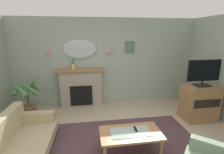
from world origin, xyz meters
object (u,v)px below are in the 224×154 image
object	(u,v)px
mantel_vase_left	(73,64)
wall_sconce_left	(49,52)
coffee_table	(130,135)
potted_plant_tall_palm	(28,97)
tv_cabinet	(199,102)
tv_remote	(135,129)
wall_mirror	(80,49)
tv_flatscreen	(204,72)
fireplace	(81,88)
floral_couch	(16,144)
wall_sconce_right	(109,51)
framed_picture	(130,47)

from	to	relation	value
mantel_vase_left	wall_sconce_left	bearing A→B (deg)	169.54
coffee_table	potted_plant_tall_palm	bearing A→B (deg)	142.46
tv_cabinet	tv_remote	bearing A→B (deg)	-154.31
wall_mirror	tv_flatscreen	size ratio (longest dim) A/B	1.14
fireplace	floral_couch	size ratio (longest dim) A/B	0.78
wall_sconce_right	floral_couch	size ratio (longest dim) A/B	0.08
wall_sconce_right	potted_plant_tall_palm	distance (m)	2.53
floral_couch	potted_plant_tall_palm	distance (m)	1.64
wall_sconce_right	tv_remote	xyz separation A→B (m)	(0.18, -2.29, -1.21)
tv_remote	wall_mirror	bearing A→B (deg)	113.64
tv_cabinet	tv_flatscreen	world-z (taller)	tv_flatscreen
mantel_vase_left	tv_cabinet	bearing A→B (deg)	-21.19
wall_sconce_left	tv_cabinet	xyz separation A→B (m)	(3.83, -1.35, -1.21)
coffee_table	wall_sconce_left	bearing A→B (deg)	126.86
wall_sconce_right	floral_couch	bearing A→B (deg)	-130.73
floral_couch	tv_cabinet	size ratio (longest dim) A/B	1.93
fireplace	potted_plant_tall_palm	size ratio (longest dim) A/B	1.23
framed_picture	tv_cabinet	xyz separation A→B (m)	(1.48, -1.41, -1.30)
fireplace	mantel_vase_left	world-z (taller)	mantel_vase_left
framed_picture	tv_remote	xyz separation A→B (m)	(-0.47, -2.35, -1.30)
framed_picture	floral_couch	distance (m)	3.71
mantel_vase_left	tv_cabinet	world-z (taller)	mantel_vase_left
wall_sconce_left	wall_sconce_right	xyz separation A→B (m)	(1.70, 0.00, 0.00)
floral_couch	tv_remote	bearing A→B (deg)	-2.03
framed_picture	tv_cabinet	world-z (taller)	framed_picture
floral_couch	potted_plant_tall_palm	size ratio (longest dim) A/B	1.57
wall_mirror	wall_sconce_left	bearing A→B (deg)	-176.63
mantel_vase_left	tv_flatscreen	xyz separation A→B (m)	(3.18, -1.25, -0.07)
wall_sconce_right	tv_flatscreen	distance (m)	2.57
floral_couch	tv_flatscreen	size ratio (longest dim) A/B	2.07
tv_remote	fireplace	bearing A→B (deg)	114.98
framed_picture	floral_couch	size ratio (longest dim) A/B	0.21
wall_mirror	potted_plant_tall_palm	world-z (taller)	wall_mirror
tv_flatscreen	potted_plant_tall_palm	distance (m)	4.44
coffee_table	fireplace	bearing A→B (deg)	112.03
fireplace	mantel_vase_left	xyz separation A→B (m)	(-0.20, -0.03, 0.75)
coffee_table	floral_couch	size ratio (longest dim) A/B	0.63
wall_mirror	tv_flatscreen	distance (m)	3.33
wall_sconce_left	tv_flatscreen	bearing A→B (deg)	-19.73
framed_picture	wall_sconce_left	bearing A→B (deg)	-178.54
fireplace	tv_flatscreen	xyz separation A→B (m)	(2.98, -1.28, 0.68)
wall_sconce_right	tv_cabinet	size ratio (longest dim) A/B	0.16
tv_remote	coffee_table	bearing A→B (deg)	-149.46
tv_flatscreen	wall_sconce_left	bearing A→B (deg)	160.27
tv_remote	potted_plant_tall_palm	xyz separation A→B (m)	(-2.37, 1.67, 0.11)
wall_mirror	floral_couch	size ratio (longest dim) A/B	0.55
wall_sconce_right	tv_remote	world-z (taller)	wall_sconce_right
wall_sconce_left	floral_couch	world-z (taller)	wall_sconce_left
fireplace	floral_couch	xyz separation A→B (m)	(-1.06, -2.13, -0.25)
wall_sconce_left	wall_sconce_right	bearing A→B (deg)	0.00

